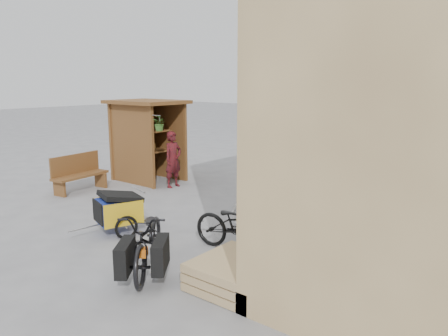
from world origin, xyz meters
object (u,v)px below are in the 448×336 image
Objects in this scene: bike_3 at (303,198)px; bike_6 at (347,183)px; bike_1 at (262,213)px; shopping_carts at (407,163)px; bike_0 at (241,226)px; bike_4 at (327,194)px; bike_5 at (319,185)px; child_trailer at (118,209)px; person_kiosk at (173,159)px; bench at (79,173)px; bike_2 at (299,208)px; kiosk at (145,129)px; cargo_bike at (149,240)px; bike_7 at (359,179)px; pallet_stack at (234,272)px.

bike_3 reaches higher than bike_6.
shopping_carts is at bearing -2.02° from bike_1.
shopping_carts is 0.88× the size of bike_0.
bike_5 reaches higher than bike_4.
child_trailer is 2.82m from bike_1.
bike_4 is 1.29m from bike_6.
person_kiosk is (-1.84, 3.35, 0.31)m from child_trailer.
child_trailer reaches higher than bike_6.
shopping_carts reaches higher than bench.
bike_2 is at bearing -162.03° from bike_3.
bike_0 is (2.51, 0.68, 0.01)m from child_trailer.
bike_5 is (5.38, 0.63, -1.01)m from kiosk.
bench is 1.11× the size of child_trailer.
bike_7 is (0.83, 6.42, -0.03)m from cargo_bike.
pallet_stack is at bearing 171.65° from bike_6.
person_kiosk is (1.66, 1.95, 0.28)m from bench.
child_trailer is 4.64m from bike_4.
bench is at bearing 99.62° from bike_4.
cargo_bike is at bearing 148.93° from bike_0.
cargo_bike reaches higher than bike_0.
shopping_carts is at bearing -28.28° from bike_6.
bike_0 is 1.03× the size of bike_5.
bike_7 reaches higher than bike_1.
pallet_stack is 0.75× the size of bike_7.
bike_2 is (2.64, 2.52, -0.07)m from child_trailer.
pallet_stack is 0.65× the size of bike_0.
bike_2 is (5.73, -0.93, -1.14)m from kiosk.
bike_3 is at bearing 159.17° from bike_4.
bike_4 is (-0.03, 1.32, 0.01)m from bike_2.
kiosk is 7.72m from shopping_carts.
bike_4 is at bearing -179.05° from bike_7.
pallet_stack is 3.46m from bike_3.
cargo_bike is at bearing -41.08° from kiosk.
cargo_bike reaches higher than bike_4.
bike_4 is at bearing -0.74° from bike_1.
bike_5 is (-0.19, 1.14, 0.04)m from bike_3.
bike_0 reaches higher than bike_7.
bike_7 reaches higher than pallet_stack.
shopping_carts is at bearing 86.73° from child_trailer.
bike_7 is at bearing 94.97° from pallet_stack.
bike_7 is (5.76, 2.13, -1.07)m from kiosk.
bench is 5.78m from cargo_bike.
person_kiosk reaches higher than bike_6.
bike_4 is at bearing -98.19° from shopping_carts.
person_kiosk reaches higher than cargo_bike.
child_trailer is at bearing 157.31° from bike_7.
child_trailer is at bearing -28.97° from bench.
bike_1 is at bearing -112.03° from person_kiosk.
person_kiosk is at bearing 83.88° from bike_2.
cargo_bike is at bearing -98.84° from shopping_carts.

